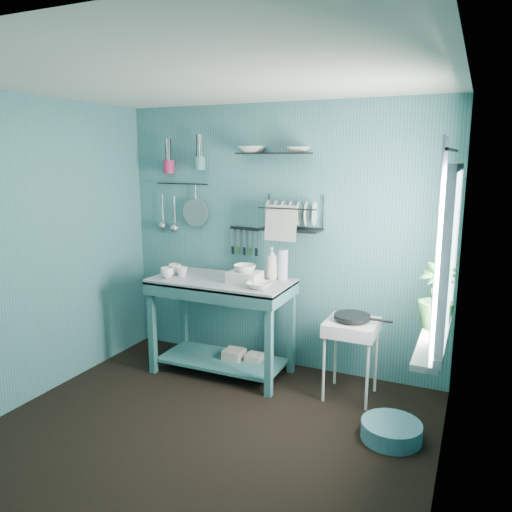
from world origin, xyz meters
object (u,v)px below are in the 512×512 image
at_px(hotplate_stand, 351,359).
at_px(utensil_cup_magenta, 169,167).
at_px(mug_mid, 182,272).
at_px(potted_plant, 436,296).
at_px(dish_rack, 291,213).
at_px(work_counter, 222,326).
at_px(mug_right, 175,269).
at_px(water_bottle, 283,265).
at_px(colander, 196,212).
at_px(mug_left, 167,273).
at_px(storage_tin_large, 234,361).
at_px(wash_tub, 245,277).
at_px(storage_tin_small, 254,364).
at_px(soap_bottle, 272,263).
at_px(utensil_cup_teal, 200,163).
at_px(floor_basin, 391,431).
at_px(frying_pan, 352,317).

xyz_separation_m(hotplate_stand, utensil_cup_magenta, (-2.00, 0.34, 1.58)).
distance_m(mug_mid, hotplate_stand, 1.72).
bearing_deg(potted_plant, dish_rack, 153.57).
xyz_separation_m(work_counter, mug_right, (-0.50, 0.00, 0.50)).
bearing_deg(dish_rack, water_bottle, -120.11).
xyz_separation_m(utensil_cup_magenta, colander, (0.28, 0.03, -0.45)).
distance_m(mug_left, storage_tin_large, 1.05).
bearing_deg(work_counter, wash_tub, 1.82).
bearing_deg(potted_plant, storage_tin_small, 164.96).
height_order(soap_bottle, storage_tin_large, soap_bottle).
bearing_deg(mug_right, soap_bottle, 12.26).
height_order(hotplate_stand, utensil_cup_teal, utensil_cup_teal).
bearing_deg(soap_bottle, mug_mid, -162.00).
distance_m(mug_right, storage_tin_large, 1.04).
bearing_deg(storage_tin_large, mug_right, -175.24).
distance_m(storage_tin_large, floor_basin, 1.66).
bearing_deg(work_counter, storage_tin_small, 21.32).
height_order(utensil_cup_magenta, colander, utensil_cup_magenta).
distance_m(work_counter, storage_tin_small, 0.47).
relative_size(frying_pan, utensil_cup_teal, 2.31).
distance_m(hotplate_stand, storage_tin_small, 0.95).
height_order(colander, storage_tin_large, colander).
height_order(dish_rack, utensil_cup_teal, utensil_cup_teal).
height_order(soap_bottle, utensil_cup_teal, utensil_cup_teal).
height_order(mug_right, frying_pan, mug_right).
relative_size(work_counter, storage_tin_large, 5.83).
relative_size(wash_tub, colander, 1.00).
bearing_deg(wash_tub, hotplate_stand, 2.28).
distance_m(mug_mid, dish_rack, 1.15).
distance_m(utensil_cup_magenta, floor_basin, 3.18).
distance_m(colander, floor_basin, 2.72).
xyz_separation_m(colander, floor_basin, (2.15, -0.91, -1.40)).
xyz_separation_m(work_counter, mug_left, (-0.48, -0.16, 0.50)).
distance_m(wash_tub, utensil_cup_teal, 1.25).
distance_m(soap_bottle, colander, 1.02).
distance_m(mug_mid, utensil_cup_teal, 1.08).
relative_size(water_bottle, utensil_cup_teal, 2.15).
bearing_deg(soap_bottle, utensil_cup_teal, 168.99).
relative_size(work_counter, utensil_cup_teal, 9.87).
xyz_separation_m(wash_tub, soap_bottle, (0.17, 0.22, 0.10)).
relative_size(dish_rack, utensil_cup_magenta, 4.23).
bearing_deg(storage_tin_large, potted_plant, -12.51).
xyz_separation_m(mug_left, mug_right, (-0.02, 0.16, 0.00)).
height_order(soap_bottle, floor_basin, soap_bottle).
height_order(frying_pan, storage_tin_large, frying_pan).
bearing_deg(dish_rack, colander, 169.39).
height_order(mug_left, wash_tub, wash_tub).
height_order(colander, potted_plant, colander).
bearing_deg(mug_right, mug_mid, -26.57).
relative_size(work_counter, mug_mid, 12.83).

